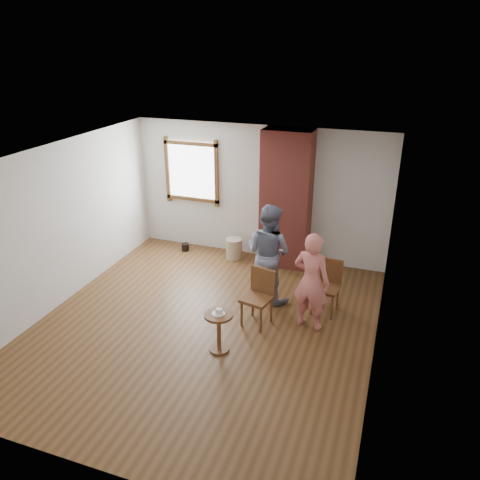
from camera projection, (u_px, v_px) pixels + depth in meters
name	position (u px, v px, depth m)	size (l,w,h in m)	color
ground	(205.00, 326.00, 7.16)	(5.50, 5.50, 0.00)	brown
room_shell	(214.00, 201.00, 6.98)	(5.04, 5.52, 2.62)	silver
brick_chimney	(286.00, 200.00, 8.62)	(0.90, 0.50, 2.60)	#AE473D
stoneware_crock	(234.00, 249.00, 9.28)	(0.32, 0.32, 0.41)	tan
dark_pot	(185.00, 247.00, 9.66)	(0.15, 0.15, 0.15)	black
dining_chair_left	(259.00, 294.00, 7.08)	(0.49, 0.49, 0.88)	brown
dining_chair_right	(327.00, 283.00, 7.40)	(0.45, 0.45, 0.87)	brown
side_table	(219.00, 326.00, 6.45)	(0.40, 0.40, 0.60)	brown
cake_plate	(218.00, 313.00, 6.37)	(0.18, 0.18, 0.01)	white
cake_slice	(219.00, 311.00, 6.36)	(0.08, 0.07, 0.06)	white
man	(268.00, 253.00, 7.63)	(0.81, 0.63, 1.66)	#121532
person_pink	(311.00, 281.00, 6.86)	(0.56, 0.37, 1.54)	#D56F6A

